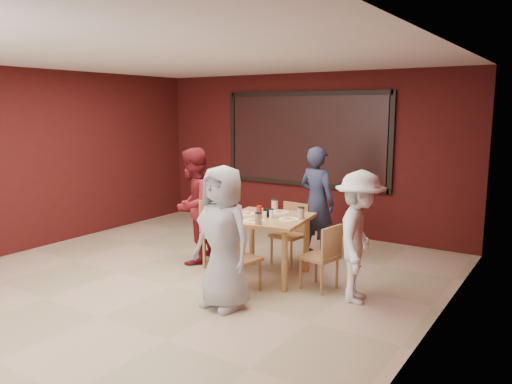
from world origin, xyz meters
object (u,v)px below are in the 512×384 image
Objects in this scene: chair_left at (219,230)px; diner_left at (193,206)px; chair_back at (291,230)px; diner_back at (317,202)px; chair_right at (324,254)px; dining_table at (267,224)px; diner_front at (223,238)px; chair_front at (237,256)px; diner_right at (359,237)px.

diner_left is (-0.47, 0.01, 0.28)m from chair_left.
chair_back is 0.52× the size of diner_left.
chair_left is 1.55m from diner_back.
diner_back is (-0.74, 1.27, 0.36)m from chair_right.
diner_front is at bearing -83.01° from dining_table.
chair_back is 0.52× the size of diner_back.
chair_left is at bearing 137.68° from diner_front.
chair_front is at bearing -89.00° from chair_back.
chair_back reaches higher than chair_front.
chair_left is at bearing 72.52° from diner_right.
diner_right reaches higher than chair_back.
diner_front is 1.54m from diner_right.
chair_left is 0.58× the size of diner_back.
chair_back is at bearing 43.87° from diner_right.
dining_table is 0.73× the size of diner_front.
diner_left is at bearing 149.31° from diner_front.
diner_right is at bearing -5.67° from dining_table.
chair_left is 2.08m from diner_right.
chair_left is (-0.74, -0.71, 0.05)m from chair_back.
dining_table is 0.87m from chair_right.
chair_left is 1.43m from diner_front.
diner_right is (1.33, -0.81, 0.27)m from chair_back.
diner_front is (-0.70, -1.08, 0.34)m from chair_right.
diner_back is 1.00× the size of diner_left.
diner_right is at bearing -31.29° from chair_back.
chair_front is 1.43m from diner_left.
chair_right is at bearing 64.42° from diner_right.
diner_right is (0.48, -0.09, 0.30)m from chair_right.
dining_table is at bearing 90.50° from chair_front.
diner_left is at bearing 72.75° from diner_right.
chair_left is at bearing 179.82° from chair_right.
chair_front is at bearing 99.01° from diner_back.
diner_back is at bearing 85.33° from dining_table.
dining_table is at bearing 75.84° from diner_left.
diner_back reaches higher than chair_right.
chair_left reaches higher than chair_right.
chair_right is 0.51× the size of diner_front.
diner_back is 1.09× the size of diner_right.
diner_front reaches higher than chair_right.
chair_front is at bearing 97.64° from diner_right.
diner_back is at bearing 120.18° from chair_right.
chair_left reaches higher than chair_front.
diner_front is at bearing -50.60° from chair_left.
chair_left is 0.58× the size of diner_left.
chair_front is at bearing 46.83° from diner_left.
chair_back is 0.65m from diner_back.
diner_front is 1.05× the size of diner_right.
diner_right is (1.18, 0.99, -0.04)m from diner_front.
chair_front is at bearing -142.81° from chair_right.
chair_left is at bearing 67.80° from diner_back.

